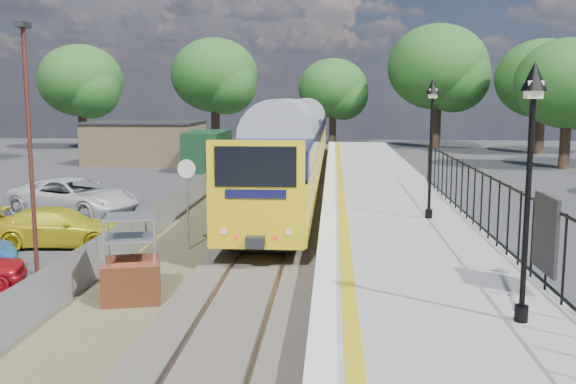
# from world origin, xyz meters

# --- Properties ---
(ground) EXTENTS (120.00, 120.00, 0.00)m
(ground) POSITION_xyz_m (0.00, 0.00, 0.00)
(ground) COLOR #2D2D30
(ground) RESTS_ON ground
(track_bed) EXTENTS (5.90, 80.00, 0.29)m
(track_bed) POSITION_xyz_m (-0.47, 9.67, 0.09)
(track_bed) COLOR #473F38
(track_bed) RESTS_ON ground
(platform) EXTENTS (5.00, 70.00, 0.90)m
(platform) POSITION_xyz_m (4.20, 8.00, 0.45)
(platform) COLOR gray
(platform) RESTS_ON ground
(platform_edge) EXTENTS (0.90, 70.00, 0.01)m
(platform_edge) POSITION_xyz_m (2.14, 8.00, 0.90)
(platform_edge) COLOR silver
(platform_edge) RESTS_ON platform
(victorian_lamp_south) EXTENTS (0.44, 0.44, 4.60)m
(victorian_lamp_south) POSITION_xyz_m (5.50, -4.00, 4.30)
(victorian_lamp_south) COLOR black
(victorian_lamp_south) RESTS_ON platform
(victorian_lamp_north) EXTENTS (0.44, 0.44, 4.60)m
(victorian_lamp_north) POSITION_xyz_m (5.30, 6.00, 4.30)
(victorian_lamp_north) COLOR black
(victorian_lamp_north) RESTS_ON platform
(palisade_fence) EXTENTS (0.12, 26.00, 2.00)m
(palisade_fence) POSITION_xyz_m (6.55, 2.24, 1.84)
(palisade_fence) COLOR black
(palisade_fence) RESTS_ON platform
(wire_fence) EXTENTS (0.06, 52.00, 1.20)m
(wire_fence) POSITION_xyz_m (-4.20, 12.00, 0.60)
(wire_fence) COLOR #999EA3
(wire_fence) RESTS_ON ground
(outbuilding) EXTENTS (10.80, 10.10, 3.12)m
(outbuilding) POSITION_xyz_m (-10.91, 31.21, 1.52)
(outbuilding) COLOR tan
(outbuilding) RESTS_ON ground
(tree_line) EXTENTS (56.80, 43.80, 11.88)m
(tree_line) POSITION_xyz_m (1.40, 42.00, 6.61)
(tree_line) COLOR #332319
(tree_line) RESTS_ON ground
(train) EXTENTS (2.82, 40.83, 3.51)m
(train) POSITION_xyz_m (0.00, 22.30, 2.34)
(train) COLOR gold
(train) RESTS_ON ground
(brick_plinth) EXTENTS (1.62, 1.62, 2.15)m
(brick_plinth) POSITION_xyz_m (-2.71, -0.70, 1.03)
(brick_plinth) COLOR brown
(brick_plinth) RESTS_ON ground
(speed_sign) EXTENTS (0.60, 0.14, 2.97)m
(speed_sign) POSITION_xyz_m (-2.50, 4.43, 2.04)
(speed_sign) COLOR #999EA3
(speed_sign) RESTS_ON ground
(carpark_lamp) EXTENTS (0.25, 0.50, 6.86)m
(carpark_lamp) POSITION_xyz_m (-6.11, 1.47, 3.92)
(carpark_lamp) COLOR #4C1F19
(carpark_lamp) RESTS_ON ground
(car_yellow) EXTENTS (4.54, 2.17, 1.28)m
(car_yellow) POSITION_xyz_m (-6.93, 4.90, 0.64)
(car_yellow) COLOR gold
(car_yellow) RESTS_ON ground
(car_white) EXTENTS (6.17, 4.38, 1.56)m
(car_white) POSITION_xyz_m (-8.64, 10.33, 0.78)
(car_white) COLOR silver
(car_white) RESTS_ON ground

